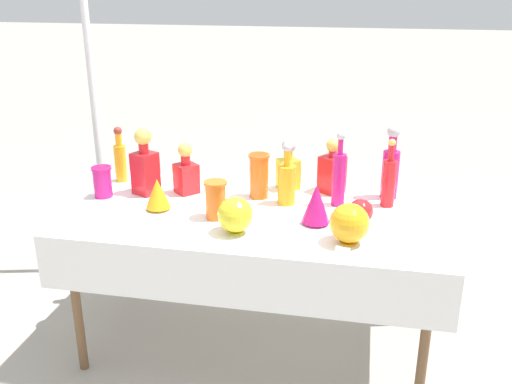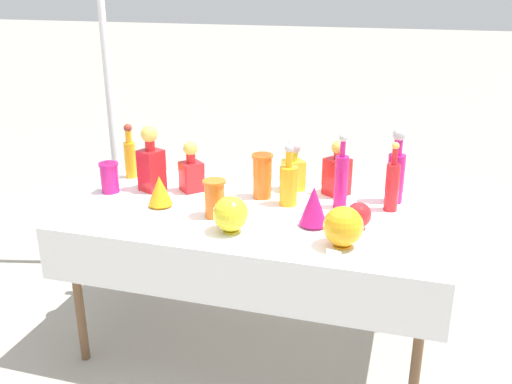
% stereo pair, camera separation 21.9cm
% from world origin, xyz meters
% --- Properties ---
extents(ground_plane, '(40.00, 40.00, 0.00)m').
position_xyz_m(ground_plane, '(0.00, 0.00, 0.00)').
color(ground_plane, '#A0998C').
extents(display_table, '(1.80, 0.92, 0.76)m').
position_xyz_m(display_table, '(0.00, -0.03, 0.70)').
color(display_table, white).
rests_on(display_table, ground).
extents(tall_bottle_0, '(0.06, 0.06, 0.31)m').
position_xyz_m(tall_bottle_0, '(-0.81, 0.28, 0.89)').
color(tall_bottle_0, orange).
rests_on(tall_bottle_0, display_table).
extents(tall_bottle_1, '(0.09, 0.09, 0.31)m').
position_xyz_m(tall_bottle_1, '(0.13, 0.13, 0.88)').
color(tall_bottle_1, orange).
rests_on(tall_bottle_1, display_table).
extents(tall_bottle_2, '(0.07, 0.07, 0.37)m').
position_xyz_m(tall_bottle_2, '(0.38, 0.16, 0.91)').
color(tall_bottle_2, '#C61972').
rests_on(tall_bottle_2, display_table).
extents(tall_bottle_3, '(0.07, 0.07, 0.34)m').
position_xyz_m(tall_bottle_3, '(0.62, 0.20, 0.89)').
color(tall_bottle_3, red).
rests_on(tall_bottle_3, display_table).
extents(tall_bottle_4, '(0.08, 0.08, 0.38)m').
position_xyz_m(tall_bottle_4, '(0.63, 0.31, 0.92)').
color(tall_bottle_4, '#C61972').
rests_on(tall_bottle_4, display_table).
extents(square_decanter_0, '(0.14, 0.14, 0.27)m').
position_xyz_m(square_decanter_0, '(0.11, 0.34, 0.88)').
color(square_decanter_0, yellow).
rests_on(square_decanter_0, display_table).
extents(square_decanter_1, '(0.14, 0.14, 0.35)m').
position_xyz_m(square_decanter_1, '(-0.61, 0.13, 0.91)').
color(square_decanter_1, red).
rests_on(square_decanter_1, display_table).
extents(square_decanter_2, '(0.15, 0.15, 0.29)m').
position_xyz_m(square_decanter_2, '(0.33, 0.34, 0.88)').
color(square_decanter_2, red).
rests_on(square_decanter_2, display_table).
extents(square_decanter_3, '(0.15, 0.15, 0.27)m').
position_xyz_m(square_decanter_3, '(-0.40, 0.18, 0.87)').
color(square_decanter_3, red).
rests_on(square_decanter_3, display_table).
extents(slender_vase_0, '(0.10, 0.10, 0.16)m').
position_xyz_m(slender_vase_0, '(-0.81, 0.04, 0.85)').
color(slender_vase_0, '#C61972').
rests_on(slender_vase_0, display_table).
extents(slender_vase_1, '(0.11, 0.11, 0.18)m').
position_xyz_m(slender_vase_1, '(-0.17, -0.11, 0.86)').
color(slender_vase_1, orange).
rests_on(slender_vase_1, display_table).
extents(slender_vase_2, '(0.11, 0.11, 0.23)m').
position_xyz_m(slender_vase_2, '(-0.02, 0.19, 0.88)').
color(slender_vase_2, orange).
rests_on(slender_vase_2, display_table).
extents(fluted_vase_0, '(0.12, 0.12, 0.16)m').
position_xyz_m(fluted_vase_0, '(-0.47, -0.07, 0.84)').
color(fluted_vase_0, orange).
rests_on(fluted_vase_0, display_table).
extents(fluted_vase_1, '(0.13, 0.13, 0.19)m').
position_xyz_m(fluted_vase_1, '(0.29, -0.09, 0.86)').
color(fluted_vase_1, '#C61972').
rests_on(fluted_vase_1, display_table).
extents(round_bowl_0, '(0.16, 0.16, 0.17)m').
position_xyz_m(round_bowl_0, '(-0.04, -0.26, 0.85)').
color(round_bowl_0, yellow).
rests_on(round_bowl_0, display_table).
extents(round_bowl_1, '(0.17, 0.17, 0.18)m').
position_xyz_m(round_bowl_1, '(0.45, -0.26, 0.85)').
color(round_bowl_1, orange).
rests_on(round_bowl_1, display_table).
extents(round_bowl_2, '(0.11, 0.11, 0.12)m').
position_xyz_m(round_bowl_2, '(0.49, -0.06, 0.82)').
color(round_bowl_2, red).
rests_on(round_bowl_2, display_table).
extents(price_tag_left, '(0.06, 0.03, 0.03)m').
position_xyz_m(price_tag_left, '(0.43, -0.38, 0.78)').
color(price_tag_left, white).
rests_on(price_tag_left, display_table).
extents(canopy_pole, '(0.18, 0.18, 2.45)m').
position_xyz_m(canopy_pole, '(-1.10, 0.62, 0.97)').
color(canopy_pole, silver).
rests_on(canopy_pole, ground).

